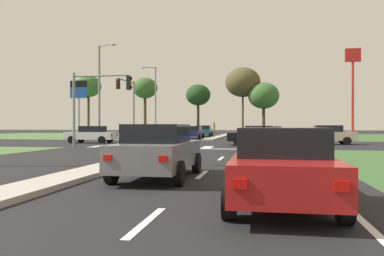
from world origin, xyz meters
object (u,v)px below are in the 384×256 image
(car_grey_near, at_px, (158,151))
(car_beige_fifth, at_px, (326,135))
(car_black_third, at_px, (257,135))
(car_blue_sixth, at_px, (265,139))
(car_red_second, at_px, (281,165))
(fuel_price_totem, at_px, (79,97))
(street_lamp_second, at_px, (101,88))
(treeline_second, at_px, (145,89))
(treeline_near, at_px, (88,87))
(treeline_fifth, at_px, (264,96))
(street_lamp_third, at_px, (154,98))
(car_teal_seventh, at_px, (205,131))
(treeline_fourth, at_px, (243,82))
(traffic_signal_near_left, at_px, (96,96))
(treeline_third, at_px, (198,95))
(fastfood_pole_sign, at_px, (353,72))
(pedestrian_at_median, at_px, (214,128))
(traffic_signal_far_left, at_px, (128,98))
(car_navy_eighth, at_px, (193,132))
(car_white_fourth, at_px, (91,134))

(car_grey_near, height_order, car_beige_fifth, car_grey_near)
(car_black_third, relative_size, car_blue_sixth, 1.02)
(car_red_second, xyz_separation_m, fuel_price_totem, (-18.83, 29.98, 3.76))
(car_beige_fifth, relative_size, street_lamp_second, 0.52)
(treeline_second, bearing_deg, car_black_third, -59.40)
(street_lamp_second, bearing_deg, car_red_second, -60.28)
(treeline_near, distance_m, treeline_fifth, 26.99)
(treeline_second, bearing_deg, street_lamp_third, -65.67)
(treeline_near, bearing_deg, car_teal_seventh, -6.46)
(treeline_fourth, distance_m, treeline_fifth, 3.97)
(traffic_signal_near_left, height_order, treeline_third, treeline_third)
(car_black_third, bearing_deg, fastfood_pole_sign, -30.51)
(fastfood_pole_sign, bearing_deg, pedestrian_at_median, -166.27)
(car_grey_near, relative_size, fastfood_pole_sign, 0.41)
(car_beige_fifth, xyz_separation_m, street_lamp_third, (-19.72, 19.31, 4.57))
(street_lamp_third, relative_size, treeline_third, 1.18)
(traffic_signal_far_left, height_order, traffic_signal_near_left, traffic_signal_far_left)
(traffic_signal_far_left, distance_m, traffic_signal_near_left, 11.66)
(car_red_second, bearing_deg, car_navy_eighth, 102.21)
(pedestrian_at_median, xyz_separation_m, fastfood_pole_sign, (16.29, 3.98, 6.63))
(car_blue_sixth, distance_m, treeline_fourth, 39.50)
(car_black_third, xyz_separation_m, car_blue_sixth, (0.49, -8.60, -0.01))
(car_black_third, height_order, treeline_near, treeline_near)
(car_red_second, height_order, car_black_third, car_black_third)
(treeline_near, bearing_deg, car_grey_near, -63.10)
(treeline_fifth, bearing_deg, car_beige_fifth, -79.84)
(car_grey_near, relative_size, street_lamp_second, 0.50)
(fastfood_pole_sign, xyz_separation_m, fuel_price_totem, (-29.44, -11.69, -3.40))
(car_beige_fifth, bearing_deg, street_lamp_third, 45.60)
(treeline_third, bearing_deg, treeline_fourth, -14.21)
(street_lamp_third, relative_size, treeline_second, 1.03)
(pedestrian_at_median, bearing_deg, fastfood_pole_sign, -21.26)
(traffic_signal_far_left, distance_m, treeline_fifth, 26.19)
(car_grey_near, bearing_deg, street_lamp_second, 116.81)
(traffic_signal_far_left, bearing_deg, treeline_fifth, 59.03)
(car_grey_near, xyz_separation_m, treeline_second, (-15.45, 50.11, 6.74))
(traffic_signal_far_left, bearing_deg, car_blue_sixth, -49.32)
(fuel_price_totem, bearing_deg, car_red_second, -57.87)
(car_beige_fifth, distance_m, car_teal_seventh, 25.47)
(car_red_second, distance_m, treeline_fourth, 53.35)
(car_navy_eighth, relative_size, treeline_third, 0.54)
(car_red_second, xyz_separation_m, car_white_fourth, (-14.88, 24.33, 0.00))
(car_grey_near, xyz_separation_m, treeline_near, (-23.36, 46.05, 6.79))
(treeline_second, bearing_deg, pedestrian_at_median, -50.14)
(fuel_price_totem, bearing_deg, treeline_second, 89.76)
(car_beige_fifth, relative_size, treeline_fifth, 0.57)
(treeline_fourth, bearing_deg, car_black_third, -85.52)
(car_beige_fifth, height_order, car_navy_eighth, car_beige_fifth)
(car_beige_fifth, relative_size, fastfood_pole_sign, 0.42)
(traffic_signal_near_left, bearing_deg, car_black_third, 23.64)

